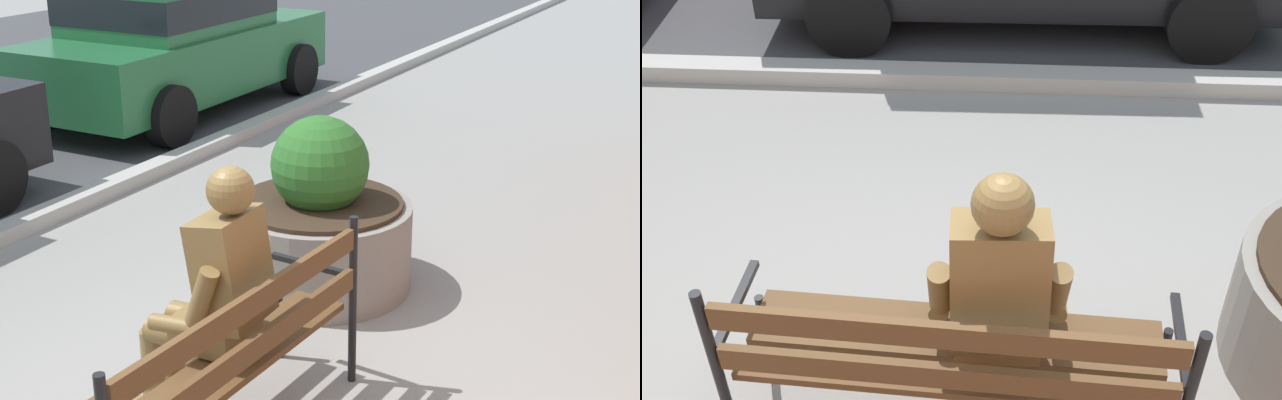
% 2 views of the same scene
% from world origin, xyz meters
% --- Properties ---
extents(curb_stone, '(60.00, 0.20, 0.12)m').
position_xyz_m(curb_stone, '(0.00, 2.90, 0.06)').
color(curb_stone, '#B2AFA8').
rests_on(curb_stone, ground).
extents(park_bench, '(1.82, 0.63, 0.95)m').
position_xyz_m(park_bench, '(0.12, -0.08, 0.54)').
color(park_bench, brown).
rests_on(park_bench, ground).
extents(bronze_statue_seated, '(0.62, 0.78, 1.37)m').
position_xyz_m(bronze_statue_seated, '(0.31, 0.14, 0.67)').
color(bronze_statue_seated, olive).
rests_on(bronze_statue_seated, ground).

